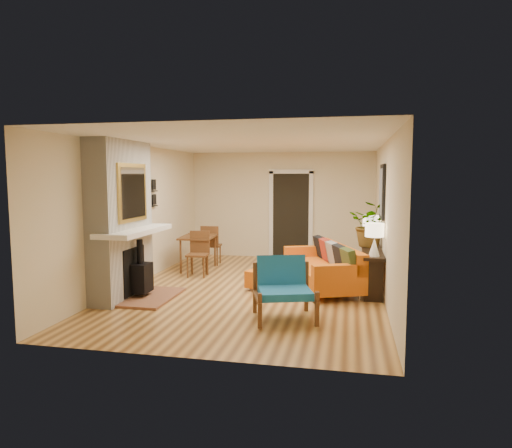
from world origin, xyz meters
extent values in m
plane|color=tan|center=(0.00, 0.00, 0.00)|extent=(6.50, 6.50, 0.00)
plane|color=white|center=(0.00, 0.00, 2.60)|extent=(6.50, 6.50, 0.00)
plane|color=beige|center=(0.00, 3.25, 1.30)|extent=(4.50, 0.00, 4.50)
plane|color=beige|center=(0.00, -3.25, 1.30)|extent=(4.50, 0.00, 4.50)
plane|color=beige|center=(-2.25, 0.00, 1.30)|extent=(0.00, 6.50, 6.50)
plane|color=beige|center=(2.25, 0.00, 1.30)|extent=(0.00, 6.50, 6.50)
cube|color=black|center=(0.25, 3.22, 1.05)|extent=(0.88, 0.06, 2.10)
cube|color=white|center=(-0.24, 3.21, 1.05)|extent=(0.10, 0.08, 2.18)
cube|color=white|center=(0.74, 3.21, 1.05)|extent=(0.10, 0.08, 2.18)
cube|color=white|center=(0.25, 3.21, 2.13)|extent=(1.08, 0.08, 0.10)
cube|color=black|center=(2.22, 0.40, 1.75)|extent=(0.04, 0.85, 0.95)
cube|color=slate|center=(2.19, 0.40, 1.75)|extent=(0.01, 0.70, 0.80)
cube|color=black|center=(-2.21, 0.35, 1.42)|extent=(0.06, 0.95, 0.02)
cube|color=black|center=(-2.21, 0.35, 1.72)|extent=(0.06, 0.95, 0.02)
cube|color=white|center=(-2.04, -1.00, 1.86)|extent=(0.42, 1.50, 1.48)
cube|color=white|center=(-2.04, -1.00, 0.56)|extent=(0.42, 1.50, 1.12)
cube|color=white|center=(-1.79, -1.00, 1.12)|extent=(0.60, 1.68, 0.08)
cube|color=black|center=(-1.83, -1.00, 0.45)|extent=(0.03, 0.72, 0.78)
cube|color=brown|center=(-1.53, -1.00, 0.02)|extent=(0.75, 1.30, 0.04)
cube|color=black|center=(-1.71, -1.00, 0.34)|extent=(0.30, 0.36, 0.48)
cylinder|color=black|center=(-1.71, -1.00, 0.78)|extent=(0.10, 0.10, 0.40)
cube|color=gold|center=(-1.82, -1.00, 1.75)|extent=(0.04, 0.95, 0.95)
cube|color=silver|center=(-1.80, -1.00, 1.75)|extent=(0.01, 0.82, 0.82)
cylinder|color=silver|center=(1.20, -0.67, 0.05)|extent=(0.05, 0.05, 0.10)
cylinder|color=silver|center=(1.86, -0.42, 0.05)|extent=(0.05, 0.05, 0.10)
cylinder|color=silver|center=(0.51, 1.09, 0.05)|extent=(0.05, 0.05, 0.10)
cylinder|color=silver|center=(1.18, 1.34, 0.05)|extent=(0.05, 0.05, 0.10)
cube|color=orange|center=(1.19, 0.33, 0.25)|extent=(1.62, 2.32, 0.30)
cube|color=orange|center=(1.52, 0.46, 0.58)|extent=(0.96, 2.06, 0.36)
cube|color=orange|center=(1.54, -0.57, 0.51)|extent=(0.92, 0.50, 0.20)
cube|color=orange|center=(0.83, 1.24, 0.51)|extent=(0.92, 0.50, 0.20)
cube|color=#3E4C20|center=(1.68, -0.35, 0.63)|extent=(0.34, 0.45, 0.42)
cube|color=black|center=(1.53, 0.03, 0.63)|extent=(0.34, 0.45, 0.42)
cube|color=gray|center=(1.39, 0.41, 0.63)|extent=(0.34, 0.45, 0.42)
cube|color=maroon|center=(1.26, 0.74, 0.63)|extent=(0.34, 0.45, 0.42)
cube|color=black|center=(1.11, 1.12, 0.63)|extent=(0.34, 0.45, 0.42)
cylinder|color=silver|center=(-0.04, -0.17, 0.03)|extent=(0.04, 0.04, 0.06)
cylinder|color=silver|center=(0.50, -0.34, 0.03)|extent=(0.04, 0.04, 0.06)
cylinder|color=silver|center=(0.12, 0.37, 0.03)|extent=(0.04, 0.04, 0.06)
cylinder|color=silver|center=(0.67, 0.20, 0.03)|extent=(0.04, 0.04, 0.06)
cube|color=orange|center=(0.31, 0.01, 0.20)|extent=(0.87, 0.87, 0.30)
cube|color=brown|center=(0.42, -1.76, 0.32)|extent=(0.29, 0.79, 0.05)
cube|color=brown|center=(0.53, -2.10, 0.24)|extent=(0.07, 0.07, 0.47)
cube|color=brown|center=(0.32, -1.42, 0.38)|extent=(0.07, 0.07, 0.75)
cube|color=brown|center=(1.16, -1.53, 0.32)|extent=(0.29, 0.79, 0.05)
cube|color=brown|center=(1.27, -1.87, 0.24)|extent=(0.07, 0.07, 0.47)
cube|color=brown|center=(1.06, -1.19, 0.38)|extent=(0.07, 0.07, 0.75)
cube|color=#1D72B2|center=(0.79, -1.64, 0.39)|extent=(0.88, 0.85, 0.11)
cube|color=#1D72B2|center=(0.70, -1.33, 0.65)|extent=(0.73, 0.38, 0.44)
cube|color=brown|center=(-1.51, 1.38, 0.72)|extent=(0.75, 1.02, 0.04)
cylinder|color=brown|center=(-1.75, 0.94, 0.35)|extent=(0.05, 0.05, 0.70)
cylinder|color=brown|center=(-1.21, 0.98, 0.35)|extent=(0.05, 0.05, 0.70)
cylinder|color=brown|center=(-1.82, 1.77, 0.35)|extent=(0.05, 0.05, 0.70)
cylinder|color=brown|center=(-1.28, 1.81, 0.35)|extent=(0.05, 0.05, 0.70)
cube|color=brown|center=(-1.32, 0.76, 0.44)|extent=(0.44, 0.44, 0.04)
cube|color=brown|center=(-1.33, 0.95, 0.68)|extent=(0.41, 0.07, 0.45)
cylinder|color=brown|center=(-1.47, 0.58, 0.21)|extent=(0.03, 0.03, 0.43)
cylinder|color=brown|center=(-1.14, 0.61, 0.21)|extent=(0.03, 0.03, 0.43)
cylinder|color=brown|center=(-1.50, 0.91, 0.21)|extent=(0.03, 0.03, 0.43)
cylinder|color=brown|center=(-1.17, 0.93, 0.21)|extent=(0.03, 0.03, 0.43)
cube|color=brown|center=(-1.42, 2.02, 0.44)|extent=(0.44, 0.44, 0.04)
cube|color=brown|center=(-1.40, 1.82, 0.68)|extent=(0.41, 0.07, 0.45)
cylinder|color=brown|center=(-1.57, 1.84, 0.21)|extent=(0.03, 0.03, 0.43)
cylinder|color=brown|center=(-1.24, 1.87, 0.21)|extent=(0.03, 0.03, 0.43)
cylinder|color=brown|center=(-1.60, 2.17, 0.21)|extent=(0.03, 0.03, 0.43)
cylinder|color=brown|center=(-1.27, 2.19, 0.21)|extent=(0.03, 0.03, 0.43)
cube|color=black|center=(2.07, 0.37, 0.70)|extent=(0.34, 1.85, 0.05)
cube|color=black|center=(2.07, -0.48, 0.34)|extent=(0.30, 0.04, 0.68)
cube|color=black|center=(2.07, 1.22, 0.34)|extent=(0.30, 0.04, 0.68)
cone|color=white|center=(2.07, -0.36, 0.88)|extent=(0.18, 0.18, 0.30)
cylinder|color=white|center=(2.07, -0.36, 1.05)|extent=(0.03, 0.03, 0.06)
cylinder|color=#FFEABF|center=(2.07, -0.36, 1.16)|extent=(0.30, 0.30, 0.22)
cone|color=white|center=(2.07, 1.13, 0.88)|extent=(0.18, 0.18, 0.30)
cylinder|color=white|center=(2.07, 1.13, 1.05)|extent=(0.03, 0.03, 0.06)
cylinder|color=#FFEABF|center=(2.07, 1.13, 1.16)|extent=(0.30, 0.30, 0.22)
imported|color=#1E5919|center=(2.06, 0.67, 1.14)|extent=(0.86, 0.78, 0.84)
camera|label=1|loc=(1.68, -7.88, 2.02)|focal=32.00mm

